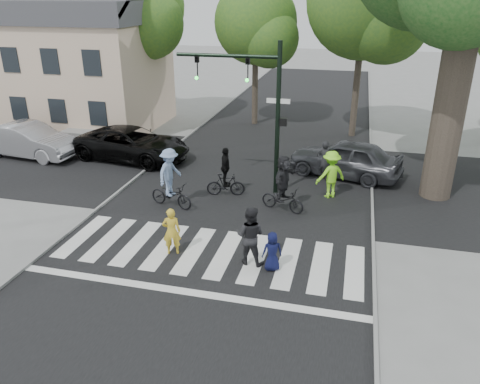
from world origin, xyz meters
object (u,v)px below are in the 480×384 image
object	(u,v)px
pedestrian_woman	(172,231)
car_silver	(29,140)
pedestrian_adult	(250,236)
car_grey	(345,158)
cyclist_left	(171,182)
traffic_signal	(257,97)
cyclist_mid	(226,176)
car_suv	(132,144)
cyclist_right	(283,187)
pedestrian_child	(272,251)

from	to	relation	value
pedestrian_woman	car_silver	world-z (taller)	car_silver
pedestrian_adult	car_grey	size ratio (longest dim) A/B	0.38
cyclist_left	traffic_signal	bearing A→B (deg)	39.02
cyclist_left	car_silver	size ratio (longest dim) A/B	0.46
pedestrian_adult	pedestrian_woman	bearing A→B (deg)	5.47
cyclist_left	cyclist_mid	world-z (taller)	cyclist_left
car_grey	pedestrian_woman	bearing A→B (deg)	-16.38
pedestrian_woman	pedestrian_adult	size ratio (longest dim) A/B	0.84
car_suv	cyclist_mid	bearing A→B (deg)	-111.29
pedestrian_woman	car_silver	size ratio (longest dim) A/B	0.31
pedestrian_woman	cyclist_left	distance (m)	3.54
cyclist_right	traffic_signal	bearing A→B (deg)	131.52
pedestrian_adult	car_suv	world-z (taller)	pedestrian_adult
traffic_signal	pedestrian_adult	size ratio (longest dim) A/B	3.23
pedestrian_woman	cyclist_mid	bearing A→B (deg)	-113.20
pedestrian_adult	car_grey	xyz separation A→B (m)	(2.45, 8.13, -0.09)
car_silver	car_grey	world-z (taller)	car_grey
pedestrian_woman	traffic_signal	bearing A→B (deg)	-123.33
cyclist_left	car_grey	size ratio (longest dim) A/B	0.47
traffic_signal	pedestrian_child	size ratio (longest dim) A/B	4.90
car_suv	car_grey	world-z (taller)	car_grey
car_suv	car_silver	xyz separation A→B (m)	(-5.17, -0.84, 0.05)
traffic_signal	pedestrian_child	world-z (taller)	traffic_signal
cyclist_right	car_silver	bearing A→B (deg)	166.44
traffic_signal	pedestrian_child	distance (m)	6.81
pedestrian_child	car_suv	xyz separation A→B (m)	(-8.42, 8.16, 0.17)
car_silver	pedestrian_child	bearing A→B (deg)	-112.65
traffic_signal	pedestrian_child	xyz separation A→B (m)	(1.74, -5.70, -3.29)
pedestrian_child	cyclist_mid	size ratio (longest dim) A/B	0.61
traffic_signal	cyclist_mid	size ratio (longest dim) A/B	2.98
car_grey	pedestrian_child	bearing A→B (deg)	3.04
cyclist_mid	pedestrian_adult	bearing A→B (deg)	-66.33
pedestrian_adult	traffic_signal	bearing A→B (deg)	-74.94
traffic_signal	car_grey	size ratio (longest dim) A/B	1.22
pedestrian_woman	car_silver	xyz separation A→B (m)	(-10.38, 7.15, 0.06)
traffic_signal	cyclist_right	size ratio (longest dim) A/B	2.76
traffic_signal	car_silver	bearing A→B (deg)	172.20
car_grey	cyclist_left	bearing A→B (deg)	-37.19
cyclist_right	cyclist_mid	bearing A→B (deg)	160.76
pedestrian_adult	cyclist_mid	xyz separation A→B (m)	(-2.09, 4.77, -0.10)
car_suv	car_grey	xyz separation A→B (m)	(10.15, 0.19, 0.05)
pedestrian_child	car_silver	bearing A→B (deg)	-50.64
pedestrian_child	cyclist_mid	xyz separation A→B (m)	(-2.81, 4.99, 0.21)
pedestrian_woman	cyclist_left	world-z (taller)	cyclist_left
pedestrian_child	cyclist_left	bearing A→B (deg)	-59.53
traffic_signal	pedestrian_woman	world-z (taller)	traffic_signal
traffic_signal	pedestrian_woman	size ratio (longest dim) A/B	3.86
cyclist_right	car_suv	bearing A→B (deg)	153.45
car_suv	car_silver	distance (m)	5.24
pedestrian_woman	car_suv	distance (m)	9.54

